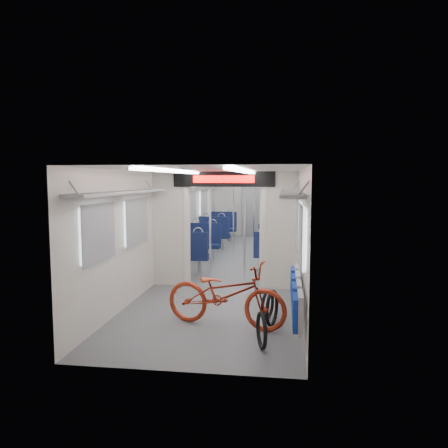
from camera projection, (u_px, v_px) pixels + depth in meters
name	position (u px, v px, depth m)	size (l,w,h in m)	color
carriage	(234.00, 207.00, 10.38)	(12.00, 12.02, 2.31)	#515456
bicycle	(226.00, 294.00, 6.35)	(0.64, 1.83, 0.96)	#9D2D16
flip_bench	(296.00, 294.00, 5.96)	(0.12, 2.07, 0.47)	gray
bike_hoop_a	(262.00, 332.00, 5.51)	(0.48, 0.48, 0.05)	black
bike_hoop_b	(272.00, 310.00, 6.39)	(0.54, 0.54, 0.05)	black
bike_hoop_c	(268.00, 306.00, 6.68)	(0.47, 0.47, 0.05)	black
seat_bay_near_left	(197.00, 245.00, 10.67)	(0.91, 2.07, 1.10)	#0C1538
seat_bay_near_right	(274.00, 245.00, 10.86)	(0.88, 1.93, 1.06)	#0C1538
seat_bay_far_left	(219.00, 228.00, 14.32)	(0.93, 2.19, 1.14)	#0C1538
seat_bay_far_right	(276.00, 228.00, 14.21)	(0.93, 2.18, 1.13)	#0C1538
stanchion_near_left	(210.00, 227.00, 9.14)	(0.05, 0.05, 2.30)	silver
stanchion_near_right	(245.00, 227.00, 9.24)	(0.04, 0.04, 2.30)	silver
stanchion_far_left	(233.00, 214.00, 12.76)	(0.04, 0.04, 2.30)	silver
stanchion_far_right	(254.00, 214.00, 12.54)	(0.04, 0.04, 2.30)	silver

